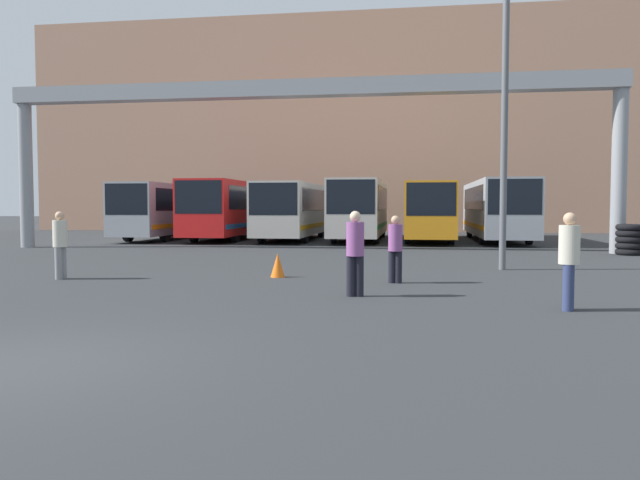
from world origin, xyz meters
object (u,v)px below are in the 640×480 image
Objects in this scene: bus_slot_2 at (294,208)px; traffic_cone at (278,265)px; pedestrian_mid_left at (60,243)px; pedestrian_mid_right at (355,251)px; pedestrian_near_left at (569,259)px; bus_slot_1 at (232,206)px; pedestrian_near_center at (395,247)px; lamp_post at (505,102)px; bus_slot_3 at (361,207)px; bus_slot_5 at (497,207)px; bus_slot_0 at (168,208)px; bus_slot_4 at (428,208)px; tire_stack at (630,240)px.

bus_slot_2 is 18.27m from traffic_cone.
pedestrian_mid_right is (7.89, -1.98, 0.02)m from pedestrian_mid_left.
pedestrian_near_left is 2.78× the size of traffic_cone.
bus_slot_1 reaches higher than bus_slot_2.
pedestrian_near_center is 0.18× the size of lamp_post.
bus_slot_3 is 23.49m from pedestrian_near_left.
bus_slot_5 is at bearing -29.91° from pedestrian_mid_left.
traffic_cone is at bearing -73.25° from pedestrian_mid_left.
bus_slot_0 is 1.16× the size of lamp_post.
bus_slot_2 is at bearing -174.78° from bus_slot_5.
pedestrian_mid_left is (-2.48, -19.21, -0.86)m from bus_slot_2.
pedestrian_mid_right is at bearing -75.68° from bus_slot_2.
traffic_cone is at bearing -69.88° from bus_slot_1.
bus_slot_1 is 19.71m from pedestrian_mid_left.
pedestrian_near_center is (9.89, -19.22, -0.99)m from bus_slot_1.
traffic_cone is at bearing -60.00° from bus_slot_0.
bus_slot_0 is at bearing -179.50° from bus_slot_4.
bus_slot_3 is at bearing 109.77° from lamp_post.
lamp_post is at bearing -124.60° from pedestrian_near_center.
bus_slot_2 is 21.88m from pedestrian_mid_right.
pedestrian_mid_left is 0.19× the size of lamp_post.
bus_slot_5 is (18.55, 0.88, 0.07)m from bus_slot_0.
bus_slot_2 is 1.13× the size of lamp_post.
bus_slot_3 is 1.02× the size of bus_slot_4.
bus_slot_4 is at bearing 78.15° from pedestrian_mid_right.
pedestrian_near_center is 13.48m from tire_stack.
pedestrian_mid_right is 1.01× the size of pedestrian_near_left.
bus_slot_4 is 21.86m from pedestrian_mid_left.
bus_slot_2 is 16.17× the size of traffic_cone.
lamp_post is (16.68, -15.19, 3.17)m from bus_slot_0.
bus_slot_3 is 6.72× the size of pedestrian_near_center.
bus_slot_4 is at bearing 96.86° from lamp_post.
bus_slot_0 is 7.42m from bus_slot_2.
bus_slot_1 is at bearing 106.35° from pedestrian_mid_right.
bus_slot_1 is 3.74m from bus_slot_2.
lamp_post is at bearing -83.14° from bus_slot_4.
pedestrian_mid_left is at bearing -107.54° from bus_slot_3.
bus_slot_5 is at bearing -99.02° from pedestrian_near_center.
bus_slot_5 is 22.95m from pedestrian_mid_right.
pedestrian_near_left is at bearing -111.73° from tire_stack.
bus_slot_3 reaches higher than bus_slot_0.
pedestrian_near_center is at bearing -83.09° from pedestrian_mid_left.
bus_slot_2 reaches higher than pedestrian_mid_right.
pedestrian_near_center is 3.30m from traffic_cone.
pedestrian_mid_left is 5.69m from traffic_cone.
bus_slot_1 is 6.33× the size of pedestrian_near_left.
bus_slot_0 reaches higher than pedestrian_mid_left.
pedestrian_mid_left reaches higher than traffic_cone.
bus_slot_0 is 28.13m from pedestrian_near_left.
bus_slot_5 reaches higher than pedestrian_mid_right.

